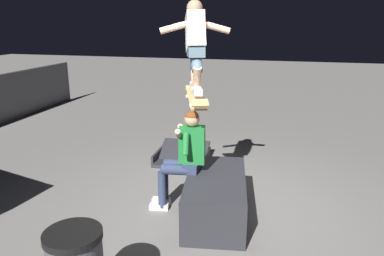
% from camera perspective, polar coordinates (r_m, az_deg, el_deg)
% --- Properties ---
extents(ground_plane, '(40.00, 40.00, 0.00)m').
position_cam_1_polar(ground_plane, '(5.30, 4.35, -12.26)').
color(ground_plane, slate).
extents(ledge_box_main, '(1.63, 0.99, 0.56)m').
position_cam_1_polar(ledge_box_main, '(5.00, 3.62, -10.45)').
color(ledge_box_main, '#28282D').
rests_on(ledge_box_main, ground).
extents(person_sitting_on_ledge, '(0.60, 0.78, 1.39)m').
position_cam_1_polar(person_sitting_on_ledge, '(5.00, -1.28, -4.02)').
color(person_sitting_on_ledge, '#2D3856').
rests_on(person_sitting_on_ledge, ground).
extents(skateboard, '(1.02, 0.54, 0.17)m').
position_cam_1_polar(skateboard, '(4.77, 0.57, 4.74)').
color(skateboard, '#AD8451').
extents(skater_airborne, '(0.63, 0.86, 1.12)m').
position_cam_1_polar(skater_airborne, '(4.74, 0.52, 13.05)').
color(skater_airborne, white).
extents(kicker_ramp, '(0.95, 0.97, 0.37)m').
position_cam_1_polar(kicker_ramp, '(6.94, -1.54, -4.56)').
color(kicker_ramp, '#28282D').
rests_on(kicker_ramp, ground).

